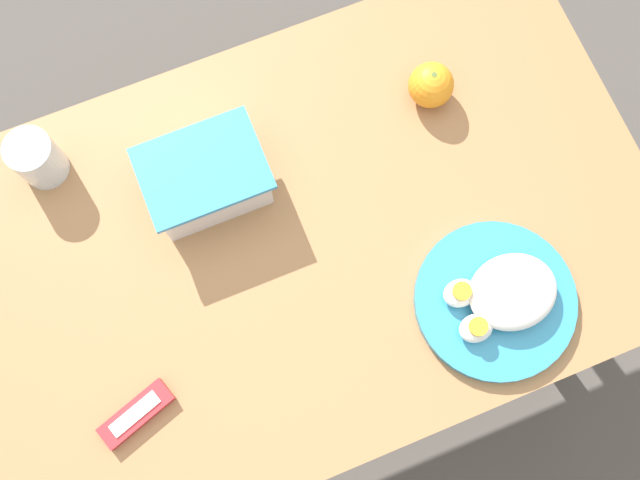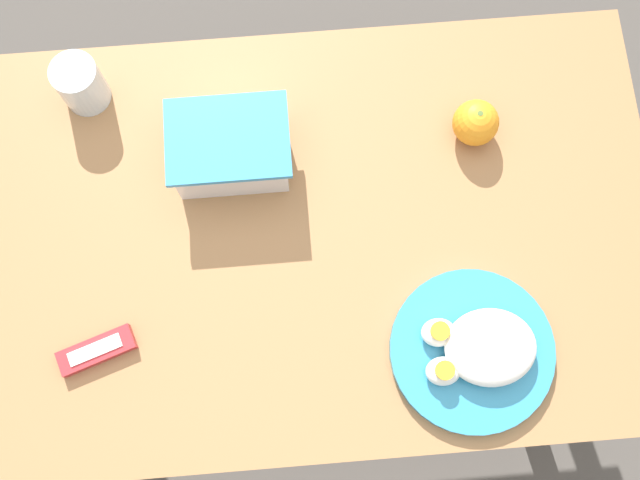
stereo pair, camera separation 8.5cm
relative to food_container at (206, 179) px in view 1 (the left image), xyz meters
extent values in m
plane|color=#4C4742|center=(0.09, -0.13, -0.76)|extent=(10.00, 10.00, 0.00)
cube|color=#996B42|center=(0.09, -0.13, -0.06)|extent=(1.14, 0.70, 0.03)
cylinder|color=brown|center=(0.60, -0.42, -0.42)|extent=(0.06, 0.06, 0.69)
cylinder|color=brown|center=(-0.41, 0.16, -0.42)|extent=(0.06, 0.06, 0.69)
cylinder|color=brown|center=(0.60, 0.16, -0.42)|extent=(0.06, 0.06, 0.69)
cube|color=white|center=(0.00, 0.00, 0.00)|extent=(0.17, 0.12, 0.08)
cube|color=#CCBC84|center=(0.00, 0.00, -0.02)|extent=(0.16, 0.11, 0.05)
cube|color=#338CC6|center=(0.00, 0.00, 0.05)|extent=(0.19, 0.14, 0.01)
ellipsoid|color=gray|center=(-0.05, 0.00, 0.00)|extent=(0.05, 0.04, 0.03)
ellipsoid|color=gray|center=(0.05, 0.01, 0.00)|extent=(0.05, 0.04, 0.03)
sphere|color=orange|center=(0.39, 0.02, 0.00)|extent=(0.07, 0.07, 0.07)
cylinder|color=#4C662D|center=(0.39, 0.02, 0.03)|extent=(0.01, 0.01, 0.00)
cylinder|color=teal|center=(0.34, -0.33, -0.03)|extent=(0.25, 0.25, 0.02)
ellipsoid|color=white|center=(0.36, -0.33, 0.00)|extent=(0.13, 0.11, 0.04)
ellipsoid|color=white|center=(0.29, -0.36, -0.01)|extent=(0.05, 0.04, 0.03)
cylinder|color=#F4A823|center=(0.29, -0.36, 0.01)|extent=(0.03, 0.03, 0.01)
ellipsoid|color=white|center=(0.29, -0.31, -0.01)|extent=(0.05, 0.04, 0.03)
cylinder|color=#F4A823|center=(0.29, -0.31, 0.01)|extent=(0.03, 0.03, 0.01)
cube|color=#B7282D|center=(-0.22, -0.29, -0.03)|extent=(0.12, 0.07, 0.02)
cube|color=white|center=(-0.22, -0.29, -0.02)|extent=(0.08, 0.05, 0.00)
cylinder|color=silver|center=(-0.23, 0.13, 0.00)|extent=(0.07, 0.07, 0.09)
camera|label=1|loc=(0.02, -0.41, 1.09)|focal=42.00mm
camera|label=2|loc=(0.10, -0.43, 1.09)|focal=42.00mm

